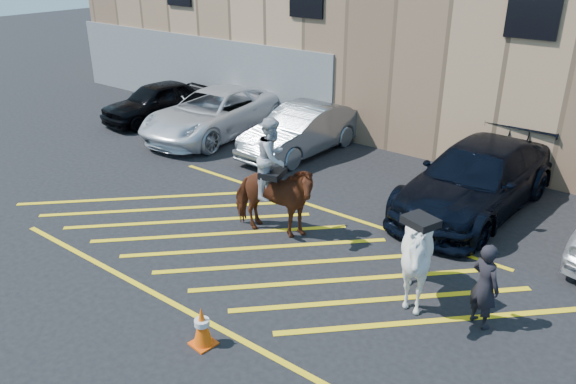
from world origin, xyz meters
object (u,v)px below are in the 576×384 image
Objects in this scene: saddled_white at (417,258)px; car_black_suv at (157,101)px; car_white_pickup at (214,113)px; car_blue_suv at (476,179)px; traffic_cone at (202,326)px; car_silver_sedan at (302,130)px; mounted_bay at (273,190)px; handler at (485,285)px.

car_black_suv is at bearing 159.26° from saddled_white.
car_blue_suv reaches higher than car_white_pickup.
car_white_pickup reaches higher than car_black_suv.
car_black_suv is 13.25m from traffic_cone.
car_silver_sedan is 1.65× the size of mounted_bay.
car_silver_sedan is at bearing 2.06° from car_white_pickup.
car_black_suv is at bearing 176.68° from car_white_pickup.
handler is (11.05, -4.71, 0.01)m from car_white_pickup.
mounted_bay is at bearing 172.09° from saddled_white.
car_black_suv is 13.65m from saddled_white.
saddled_white reaches higher than car_black_suv.
saddled_white reaches higher than car_blue_suv.
traffic_cone is (4.20, -8.42, -0.38)m from car_silver_sedan.
handler is 0.57× the size of mounted_bay.
car_black_suv is at bearing 5.99° from handler.
car_black_suv is 1.52× the size of mounted_bay.
car_blue_suv is 7.92m from traffic_cone.
car_white_pickup is 3.46m from car_silver_sedan.
mounted_bay is 3.77× the size of traffic_cone.
car_white_pickup is 1.23× the size of car_silver_sedan.
mounted_bay is at bearing 112.25° from traffic_cone.
saddled_white is at bearing -7.91° from mounted_bay.
car_black_suv is at bearing -173.91° from car_silver_sedan.
car_blue_suv is 2.64× the size of saddled_white.
traffic_cone is (-2.22, -3.17, -0.59)m from saddled_white.
saddled_white is at bearing 55.05° from traffic_cone.
mounted_bay reaches higher than saddled_white.
car_white_pickup is 7.53m from mounted_bay.
car_white_pickup is at bearing -177.88° from car_blue_suv.
car_white_pickup is 11.11m from traffic_cone.
mounted_bay is at bearing -39.49° from car_white_pickup.
handler is 4.79m from traffic_cone.
car_black_suv is 6.36m from car_silver_sedan.
car_silver_sedan is at bearing 177.38° from car_blue_suv.
car_black_suv is 14.72m from handler.
mounted_bay is (-4.92, 0.35, 0.32)m from handler.
saddled_white is (0.63, -4.58, 0.14)m from car_blue_suv.
car_silver_sedan is 2.12× the size of saddled_white.
handler is at bearing 7.94° from saddled_white.
handler is at bearing -27.18° from car_white_pickup.
handler reaches higher than car_silver_sedan.
mounted_bay reaches higher than car_silver_sedan.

